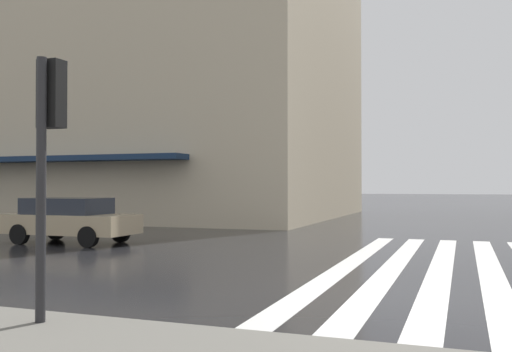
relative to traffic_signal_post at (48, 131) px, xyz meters
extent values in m
plane|color=black|center=(3.41, -4.53, -2.48)|extent=(220.00, 220.00, 0.00)
cube|color=silver|center=(7.41, -5.35, -2.47)|extent=(13.00, 0.50, 0.01)
cube|color=silver|center=(7.41, -4.35, -2.47)|extent=(13.00, 0.50, 0.01)
cube|color=silver|center=(7.41, -3.35, -2.47)|extent=(13.00, 0.50, 0.01)
cube|color=silver|center=(7.41, -2.35, -2.47)|extent=(13.00, 0.50, 0.01)
cube|color=beige|center=(24.63, 16.22, 5.98)|extent=(17.45, 28.97, 16.91)
cylinder|color=#232326|center=(-0.12, 0.00, -0.72)|extent=(0.12, 0.12, 3.22)
cube|color=black|center=(0.06, 0.00, 0.47)|extent=(0.22, 0.30, 0.85)
sphere|color=red|center=(0.18, 0.00, 0.75)|extent=(0.17, 0.17, 0.17)
sphere|color=orange|center=(0.18, 0.00, 0.47)|extent=(0.17, 0.17, 0.17)
sphere|color=green|center=(0.18, 0.00, 0.19)|extent=(0.17, 0.17, 0.17)
cube|color=tan|center=(8.91, 6.63, -1.87)|extent=(1.75, 4.10, 0.60)
cube|color=#232833|center=(8.91, 6.78, -1.32)|extent=(1.54, 2.46, 0.50)
cylinder|color=black|center=(9.73, 5.38, -2.17)|extent=(0.20, 0.62, 0.62)
cylinder|color=black|center=(8.08, 5.38, -2.17)|extent=(0.20, 0.62, 0.62)
cylinder|color=black|center=(9.73, 7.88, -2.17)|extent=(0.20, 0.62, 0.62)
cylinder|color=black|center=(8.08, 7.88, -2.17)|extent=(0.20, 0.62, 0.62)
camera|label=1|loc=(-5.72, -4.83, -0.67)|focal=39.92mm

